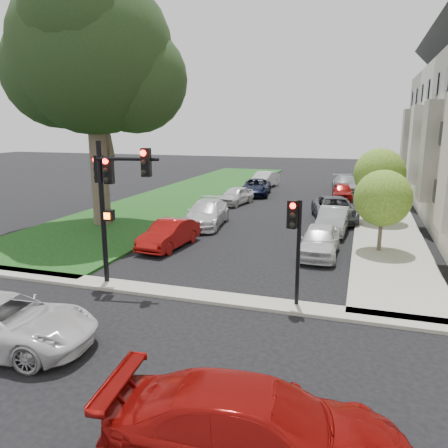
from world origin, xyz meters
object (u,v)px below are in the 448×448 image
(eucalyptus, at_px, (91,54))
(traffic_signal_main, at_px, (112,188))
(small_tree_c, at_px, (376,169))
(car_parked_3, at_px, (342,191))
(car_parked_0, at_px, (319,241))
(car_parked_4, at_px, (346,184))
(car_parked_5, at_px, (169,234))
(car_parked_7, at_px, (235,196))
(car_cross_near, at_px, (2,323))
(car_parked_2, at_px, (334,209))
(car_parked_8, at_px, (256,187))
(car_cross_far, at_px, (258,431))
(car_parked_1, at_px, (333,220))
(small_tree_a, at_px, (383,198))
(car_parked_9, at_px, (264,180))
(car_parked_6, at_px, (206,213))
(traffic_signal_secondary, at_px, (295,234))
(small_tree_b, at_px, (380,174))

(eucalyptus, bearing_deg, traffic_signal_main, -54.00)
(small_tree_c, relative_size, car_parked_3, 1.01)
(car_parked_0, xyz_separation_m, car_parked_4, (0.36, 20.42, 0.02))
(car_parked_5, relative_size, car_parked_7, 1.04)
(car_cross_near, relative_size, car_parked_2, 0.96)
(traffic_signal_main, distance_m, car_parked_4, 27.74)
(car_parked_2, distance_m, car_parked_8, 11.06)
(eucalyptus, distance_m, traffic_signal_main, 12.15)
(eucalyptus, distance_m, car_cross_near, 17.39)
(small_tree_c, distance_m, car_cross_far, 28.91)
(car_cross_near, distance_m, car_parked_7, 23.00)
(car_cross_near, distance_m, car_parked_3, 28.80)
(eucalyptus, distance_m, car_parked_1, 16.33)
(small_tree_a, distance_m, car_parked_1, 4.55)
(eucalyptus, height_order, car_parked_5, eucalyptus)
(car_parked_2, height_order, car_parked_7, car_parked_2)
(car_parked_4, xyz_separation_m, car_parked_5, (-7.55, -21.27, -0.06))
(car_parked_9, bearing_deg, car_parked_3, -24.81)
(small_tree_a, distance_m, car_parked_6, 10.33)
(car_parked_1, height_order, car_parked_9, car_parked_9)
(car_parked_3, height_order, car_parked_4, car_parked_4)
(car_parked_0, distance_m, car_parked_7, 13.85)
(eucalyptus, height_order, car_parked_6, eucalyptus)
(traffic_signal_secondary, xyz_separation_m, car_parked_3, (0.45, 22.70, -1.85))
(car_cross_near, height_order, car_parked_6, car_parked_6)
(small_tree_b, relative_size, car_parked_1, 1.06)
(car_parked_1, xyz_separation_m, car_parked_9, (-7.66, 16.70, 0.04))
(eucalyptus, bearing_deg, traffic_signal_secondary, -33.66)
(small_tree_a, bearing_deg, car_parked_1, 125.31)
(car_parked_2, bearing_deg, traffic_signal_main, -127.85)
(car_parked_0, bearing_deg, car_parked_4, 88.96)
(car_parked_7, bearing_deg, eucalyptus, -110.18)
(small_tree_c, bearing_deg, car_parked_7, -160.44)
(car_parked_3, height_order, car_parked_7, car_parked_7)
(traffic_signal_secondary, xyz_separation_m, car_parked_7, (-7.20, 17.91, -1.85))
(car_parked_2, distance_m, car_parked_9, 15.31)
(small_tree_c, bearing_deg, car_parked_0, -99.91)
(car_parked_3, bearing_deg, traffic_signal_main, -112.38)
(traffic_signal_secondary, distance_m, car_parked_0, 6.49)
(car_parked_2, relative_size, car_parked_3, 1.35)
(small_tree_a, relative_size, small_tree_b, 0.86)
(traffic_signal_secondary, height_order, car_parked_5, traffic_signal_secondary)
(car_cross_far, bearing_deg, car_parked_1, -6.19)
(car_parked_0, relative_size, car_parked_9, 0.92)
(small_tree_a, bearing_deg, car_parked_6, 163.55)
(car_parked_0, relative_size, car_parked_2, 0.79)
(car_parked_8, bearing_deg, eucalyptus, -120.33)
(car_cross_near, bearing_deg, car_parked_3, -21.59)
(small_tree_b, height_order, car_parked_6, small_tree_b)
(traffic_signal_secondary, height_order, car_parked_8, traffic_signal_secondary)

